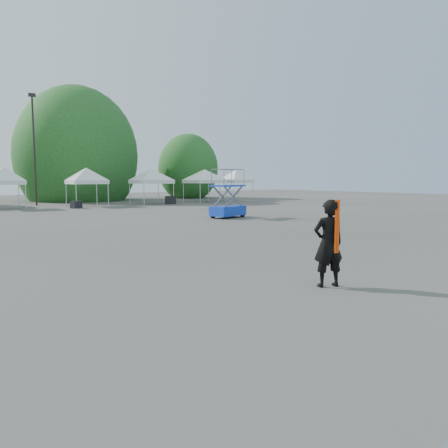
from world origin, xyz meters
TOP-DOWN VIEW (x-y plane):
  - ground at (0.00, 0.00)m, footprint 120.00×120.00m
  - light_pole_east at (3.00, 32.00)m, footprint 0.60×0.25m
  - tree_mid_e at (9.00, 39.00)m, footprint 5.12×5.12m
  - tree_far_e at (22.00, 37.00)m, footprint 3.84×3.84m
  - tent_e at (-0.12, 28.51)m, footprint 3.80×3.80m
  - tent_f at (6.28, 28.23)m, footprint 4.16×4.16m
  - tent_g at (12.45, 28.18)m, footprint 4.61×4.61m
  - tent_h at (18.32, 27.90)m, footprint 4.74×4.74m
  - tent_extra_8 at (22.60, 28.14)m, footprint 3.94×3.94m
  - man at (0.99, -2.95)m, footprint 0.83×0.69m
  - scissor_lift at (9.50, 12.14)m, footprint 2.53×1.73m
  - crate_mid at (4.66, 26.18)m, footprint 0.95×0.86m
  - crate_east at (13.78, 26.90)m, footprint 1.18×1.07m

SIDE VIEW (x-z plane):
  - ground at x=0.00m, z-range 0.00..0.00m
  - crate_mid at x=4.66m, z-range 0.00..0.60m
  - crate_east at x=13.78m, z-range 0.00..0.75m
  - man at x=0.99m, z-range 0.00..1.96m
  - scissor_lift at x=9.50m, z-range 0.01..2.99m
  - tent_e at x=-0.12m, z-range 1.12..5.00m
  - tent_extra_8 at x=22.60m, z-range 1.12..5.00m
  - tent_f at x=6.28m, z-range 1.12..5.00m
  - tent_g at x=12.45m, z-range 1.12..5.00m
  - tent_h at x=18.32m, z-range 1.12..5.00m
  - tree_far_e at x=22.00m, z-range 0.70..6.55m
  - tree_mid_e at x=9.00m, z-range 0.94..8.74m
  - light_pole_east at x=3.00m, z-range 0.62..10.42m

